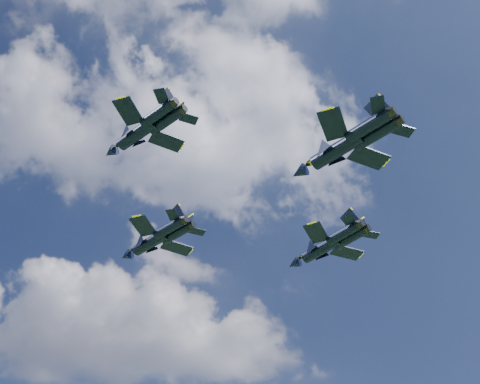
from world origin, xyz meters
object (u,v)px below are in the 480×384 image
(jet_left, at_px, (135,135))
(jet_right, at_px, (319,250))
(jet_lead, at_px, (149,243))
(jet_slot, at_px, (334,152))

(jet_left, xyz_separation_m, jet_right, (26.64, 21.70, -0.36))
(jet_lead, xyz_separation_m, jet_slot, (24.22, -21.70, -0.58))
(jet_lead, relative_size, jet_right, 0.94)
(jet_lead, relative_size, jet_slot, 0.91)
(jet_left, relative_size, jet_right, 0.86)
(jet_slot, bearing_deg, jet_left, 138.24)
(jet_left, height_order, jet_slot, jet_left)
(jet_lead, xyz_separation_m, jet_left, (-0.69, -22.29, 0.01))
(jet_lead, bearing_deg, jet_right, -47.23)
(jet_lead, height_order, jet_right, jet_lead)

